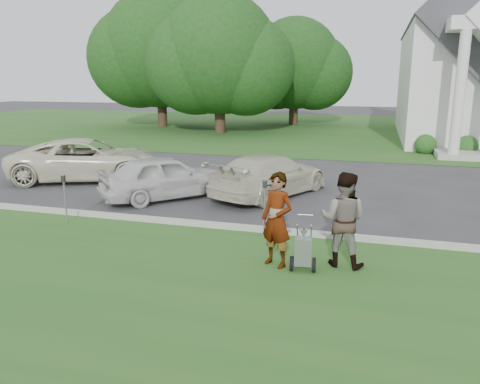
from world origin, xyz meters
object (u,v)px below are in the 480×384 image
at_px(tree_left, 219,60).
at_px(car_a, 88,160).
at_px(car_b, 166,177).
at_px(car_c, 270,175).
at_px(tree_far, 160,55).
at_px(parking_meter_far, 65,193).
at_px(striping_cart, 303,252).
at_px(person_right, 343,220).
at_px(tree_back, 294,68).
at_px(parking_meter_near, 265,201).
at_px(person_left, 277,220).

xyz_separation_m(tree_left, car_a, (0.39, -17.06, -4.32)).
distance_m(car_b, car_c, 3.44).
relative_size(tree_far, parking_meter_far, 8.66).
relative_size(tree_far, striping_cart, 10.87).
bearing_deg(person_right, parking_meter_far, 2.13).
distance_m(tree_back, car_a, 25.63).
bearing_deg(car_c, car_b, 47.01).
relative_size(striping_cart, parking_meter_far, 0.80).
bearing_deg(tree_left, car_c, -66.36).
relative_size(tree_back, parking_meter_far, 7.16).
relative_size(tree_far, parking_meter_near, 8.09).
distance_m(tree_far, car_a, 21.62).
bearing_deg(tree_back, tree_far, -153.44).
bearing_deg(car_c, person_right, 140.46).
relative_size(tree_left, parking_meter_far, 7.91).
bearing_deg(striping_cart, person_left, 159.81).
height_order(tree_back, person_left, tree_back).
distance_m(tree_far, striping_cart, 31.37).
bearing_deg(parking_meter_far, car_c, 45.42).
xyz_separation_m(striping_cart, parking_meter_far, (-6.61, 1.44, 0.43)).
bearing_deg(parking_meter_far, striping_cart, -12.32).
relative_size(tree_left, car_a, 1.86).
height_order(person_right, parking_meter_near, person_right).
height_order(tree_left, striping_cart, tree_left).
distance_m(tree_left, parking_meter_far, 22.80).
distance_m(person_left, parking_meter_far, 6.17).
height_order(tree_left, tree_back, tree_left).
xyz_separation_m(tree_back, parking_meter_near, (4.48, -29.74, -3.82)).
bearing_deg(striping_cart, tree_left, 105.52).
distance_m(parking_meter_near, car_a, 9.35).
distance_m(tree_back, parking_meter_far, 30.44).
xyz_separation_m(parking_meter_near, parking_meter_far, (-5.37, -0.44, -0.06)).
height_order(tree_far, parking_meter_near, tree_far).
bearing_deg(tree_left, tree_back, 63.43).
relative_size(tree_left, parking_meter_near, 7.38).
xyz_separation_m(car_a, car_c, (7.29, -0.48, -0.09)).
relative_size(striping_cart, person_left, 0.54).
bearing_deg(striping_cart, car_a, 138.05).
bearing_deg(tree_back, car_b, -88.89).
distance_m(person_right, parking_meter_near, 2.38).
bearing_deg(person_right, car_c, -54.28).
bearing_deg(car_a, car_c, -116.40).
xyz_separation_m(person_left, person_right, (1.30, 0.40, 0.00)).
distance_m(tree_left, tree_far, 6.73).
bearing_deg(striping_cart, car_b, 130.90).
relative_size(tree_back, striping_cart, 8.98).
distance_m(tree_left, person_left, 25.54).
height_order(tree_left, parking_meter_near, tree_left).
relative_size(tree_back, car_a, 1.69).
bearing_deg(person_left, person_right, 42.58).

